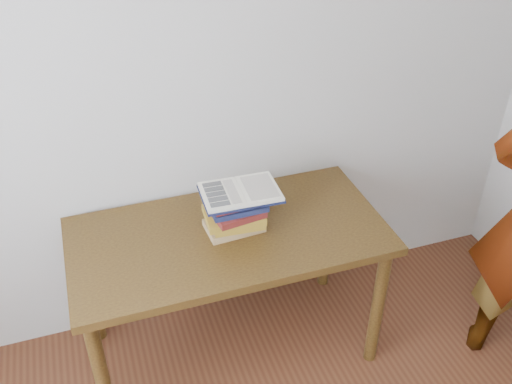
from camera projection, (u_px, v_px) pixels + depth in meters
name	position (u px, v px, depth m)	size (l,w,h in m)	color
room_shell	(383.00, 329.00, 0.83)	(3.54, 3.54, 2.62)	#B9B7AF
desk	(229.00, 250.00, 2.51)	(1.36, 0.68, 0.73)	#4F3713
book_stack	(235.00, 213.00, 2.42)	(0.26, 0.21, 0.18)	#97764E
open_book	(240.00, 192.00, 2.36)	(0.33, 0.24, 0.03)	black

